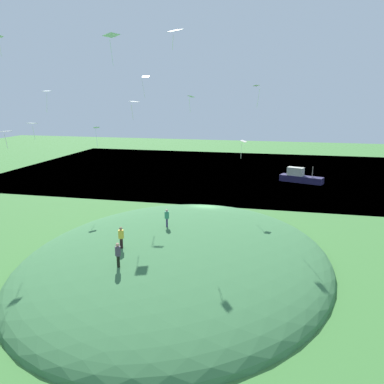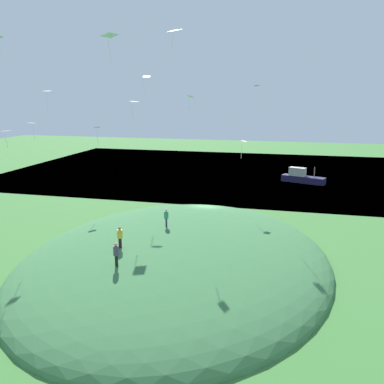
% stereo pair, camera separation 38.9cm
% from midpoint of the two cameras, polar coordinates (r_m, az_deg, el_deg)
% --- Properties ---
extents(ground_plane, '(160.00, 160.00, 0.00)m').
position_cam_midpoint_polar(ground_plane, '(44.23, 1.71, -3.89)').
color(ground_plane, '#3C7533').
extents(lake_water, '(48.04, 80.00, 0.40)m').
position_cam_midpoint_polar(lake_water, '(72.48, 6.30, 2.76)').
color(lake_water, '#446897').
rests_on(lake_water, ground_plane).
extents(grass_hill, '(31.24, 24.66, 4.50)m').
position_cam_midpoint_polar(grass_hill, '(33.69, -2.34, -9.61)').
color(grass_hill, '#396F3F').
rests_on(grass_hill, ground_plane).
extents(boat_on_lake, '(3.81, 6.77, 2.60)m').
position_cam_midpoint_polar(boat_on_lake, '(65.06, 14.86, 2.04)').
color(boat_on_lake, '#1D1A3E').
rests_on(boat_on_lake, lake_water).
extents(person_watching_kites, '(0.53, 0.53, 1.58)m').
position_cam_midpoint_polar(person_watching_kites, '(34.53, -3.91, -3.37)').
color(person_watching_kites, '#2C2551').
rests_on(person_watching_kites, grass_hill).
extents(person_with_child, '(0.51, 0.51, 1.71)m').
position_cam_midpoint_polar(person_with_child, '(27.58, -10.84, -8.32)').
color(person_with_child, black).
rests_on(person_with_child, grass_hill).
extents(person_near_shore, '(0.54, 0.54, 1.65)m').
position_cam_midpoint_polar(person_near_shore, '(30.54, -10.37, -6.01)').
color(person_near_shore, black).
rests_on(person_near_shore, grass_hill).
extents(kite_0, '(1.25, 1.39, 1.56)m').
position_cam_midpoint_polar(kite_0, '(34.62, -2.79, 21.77)').
color(kite_0, white).
extents(kite_1, '(0.69, 0.75, 2.16)m').
position_cam_midpoint_polar(kite_1, '(44.37, -13.61, 8.54)').
color(kite_1, white).
extents(kite_3, '(0.80, 0.76, 2.19)m').
position_cam_midpoint_polar(kite_3, '(40.90, 8.86, 14.31)').
color(kite_3, white).
extents(kite_4, '(0.66, 0.77, 2.23)m').
position_cam_midpoint_polar(kite_4, '(43.98, -6.87, 15.60)').
color(kite_4, silver).
extents(kite_5, '(0.67, 0.85, 1.32)m').
position_cam_midpoint_polar(kite_5, '(35.06, -22.00, 8.88)').
color(kite_5, white).
extents(kite_6, '(0.78, 0.76, 1.42)m').
position_cam_midpoint_polar(kite_6, '(34.64, -0.51, 13.20)').
color(kite_6, white).
extents(kite_7, '(0.87, 0.67, 1.84)m').
position_cam_midpoint_polar(kite_7, '(41.54, 7.00, 6.95)').
color(kite_7, white).
extents(kite_8, '(1.13, 0.90, 1.92)m').
position_cam_midpoint_polar(kite_8, '(27.14, -11.75, 20.72)').
color(kite_8, white).
extents(kite_9, '(0.94, 0.79, 1.43)m').
position_cam_midpoint_polar(kite_9, '(35.90, -25.09, 7.65)').
color(kite_9, silver).
extents(kite_10, '(1.24, 0.99, 1.68)m').
position_cam_midpoint_polar(kite_10, '(37.63, -8.48, 12.44)').
color(kite_10, silver).
extents(kite_11, '(0.61, 0.80, 1.95)m').
position_cam_midpoint_polar(kite_11, '(39.79, -20.11, 13.01)').
color(kite_11, white).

